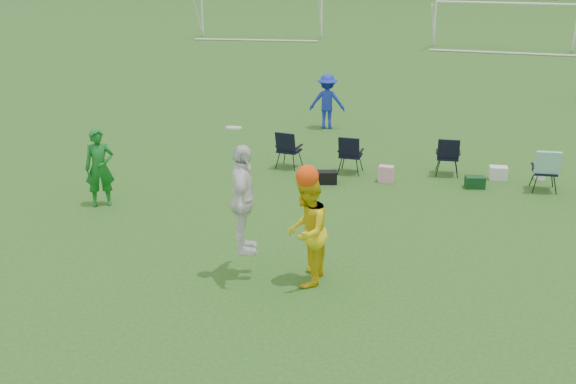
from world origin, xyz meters
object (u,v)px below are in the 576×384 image
(fielder_green_near, at_px, (100,168))
(fielder_blue, at_px, (327,101))
(center_contest, at_px, (279,216))
(goal_mid, at_px, (505,12))
(goal_left, at_px, (261,4))

(fielder_green_near, xyz_separation_m, fielder_blue, (3.61, 7.95, -0.02))
(center_contest, height_order, goal_mid, center_contest)
(center_contest, distance_m, goal_left, 33.38)
(fielder_green_near, height_order, goal_left, goal_left)
(fielder_blue, distance_m, center_contest, 10.76)
(fielder_green_near, distance_m, fielder_blue, 8.73)
(fielder_green_near, relative_size, goal_mid, 0.23)
(center_contest, xyz_separation_m, goal_mid, (5.11, 30.16, 0.76))
(fielder_green_near, height_order, goal_mid, goal_mid)
(fielder_blue, xyz_separation_m, center_contest, (1.06, -10.70, 0.32))
(fielder_blue, xyz_separation_m, goal_mid, (6.17, 19.46, 1.08))
(center_contest, xyz_separation_m, goal_left, (-8.89, 32.16, 0.76))
(goal_left, bearing_deg, fielder_blue, -74.97)
(goal_left, xyz_separation_m, goal_mid, (14.00, -2.00, 0.00))
(fielder_green_near, bearing_deg, goal_left, 71.35)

